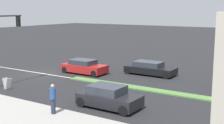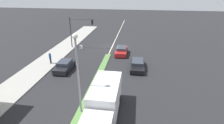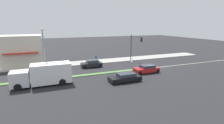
% 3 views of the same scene
% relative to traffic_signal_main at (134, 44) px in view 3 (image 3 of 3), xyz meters
% --- Properties ---
extents(ground_plane, '(160.00, 160.00, 0.00)m').
position_rel_traffic_signal_main_xyz_m(ground_plane, '(-6.12, 16.82, -3.90)').
color(ground_plane, '#232326').
extents(sidewalk_right, '(4.00, 73.00, 0.12)m').
position_rel_traffic_signal_main_xyz_m(sidewalk_right, '(2.88, 17.32, -3.84)').
color(sidewalk_right, '#9E9B93').
rests_on(sidewalk_right, ground).
extents(lane_marking_center, '(0.16, 60.00, 0.01)m').
position_rel_traffic_signal_main_xyz_m(lane_marking_center, '(-6.12, -1.18, -3.90)').
color(lane_marking_center, beige).
rests_on(lane_marking_center, ground).
extents(building_corner_store, '(6.22, 7.10, 5.80)m').
position_rel_traffic_signal_main_xyz_m(building_corner_store, '(4.79, 21.76, -0.88)').
color(building_corner_store, beige).
rests_on(building_corner_store, sidewalk_right).
extents(traffic_signal_main, '(4.59, 0.34, 5.60)m').
position_rel_traffic_signal_main_xyz_m(traffic_signal_main, '(0.00, 0.00, 0.00)').
color(traffic_signal_main, '#333338').
rests_on(traffic_signal_main, sidewalk_right).
extents(street_lamp, '(0.44, 0.44, 7.37)m').
position_rel_traffic_signal_main_xyz_m(street_lamp, '(-6.12, 18.03, 0.88)').
color(street_lamp, gray).
rests_on(street_lamp, median_strip).
extents(pedestrian, '(0.34, 0.34, 1.71)m').
position_rel_traffic_signal_main_xyz_m(pedestrian, '(1.82, 7.98, -2.88)').
color(pedestrian, '#282D42').
rests_on(pedestrian, sidewalk_right).
extents(warning_aframe_sign, '(0.45, 0.53, 0.84)m').
position_rel_traffic_signal_main_xyz_m(warning_aframe_sign, '(-0.64, 0.95, -3.47)').
color(warning_aframe_sign, silver).
rests_on(warning_aframe_sign, ground).
extents(delivery_truck, '(2.44, 7.50, 2.87)m').
position_rel_traffic_signal_main_xyz_m(delivery_truck, '(-8.32, 18.26, -2.43)').
color(delivery_truck, silver).
rests_on(delivery_truck, ground).
extents(sedan_dark, '(1.88, 3.85, 1.37)m').
position_rel_traffic_signal_main_xyz_m(sedan_dark, '(-1.12, 9.77, -3.25)').
color(sedan_dark, black).
rests_on(sedan_dark, ground).
extents(suv_black, '(1.90, 4.58, 1.20)m').
position_rel_traffic_signal_main_xyz_m(suv_black, '(-11.12, 7.64, -3.32)').
color(suv_black, black).
rests_on(suv_black, ground).
extents(hatchback_red, '(1.90, 4.19, 1.29)m').
position_rel_traffic_signal_main_xyz_m(hatchback_red, '(-8.32, 2.25, -3.28)').
color(hatchback_red, '#AD1E1E').
rests_on(hatchback_red, ground).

